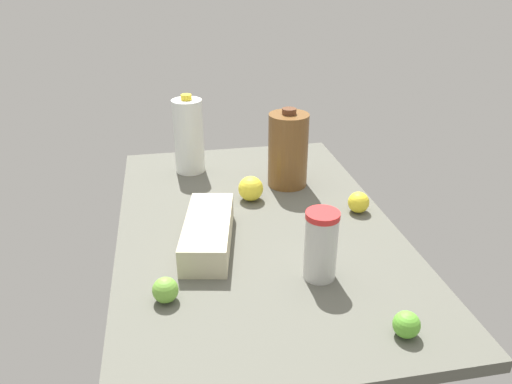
{
  "coord_description": "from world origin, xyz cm",
  "views": [
    {
      "loc": [
        120.14,
        -22.44,
        72.32
      ],
      "look_at": [
        0.0,
        0.0,
        13.0
      ],
      "focal_mm": 35.0,
      "sensor_mm": 36.0,
      "label": 1
    }
  ],
  "objects_px": {
    "egg_carton": "(208,232)",
    "lime_loose": "(165,290)",
    "lemon_near_front": "(359,202)",
    "lemon_beside_bowl": "(251,189)",
    "tumbler_cup": "(321,245)",
    "lime_far_back": "(406,325)",
    "chocolate_milk_jug": "(288,150)",
    "milk_jug": "(189,136)"
  },
  "relations": [
    {
      "from": "chocolate_milk_jug",
      "to": "milk_jug",
      "type": "relative_size",
      "value": 0.95
    },
    {
      "from": "chocolate_milk_jug",
      "to": "lime_far_back",
      "type": "distance_m",
      "value": 0.75
    },
    {
      "from": "lime_far_back",
      "to": "lime_loose",
      "type": "bearing_deg",
      "value": -113.06
    },
    {
      "from": "lime_loose",
      "to": "lemon_beside_bowl",
      "type": "xyz_separation_m",
      "value": [
        -0.45,
        0.27,
        0.01
      ]
    },
    {
      "from": "lime_far_back",
      "to": "chocolate_milk_jug",
      "type": "bearing_deg",
      "value": -175.36
    },
    {
      "from": "lemon_near_front",
      "to": "lemon_beside_bowl",
      "type": "height_order",
      "value": "lemon_beside_bowl"
    },
    {
      "from": "tumbler_cup",
      "to": "milk_jug",
      "type": "relative_size",
      "value": 0.63
    },
    {
      "from": "chocolate_milk_jug",
      "to": "lemon_beside_bowl",
      "type": "relative_size",
      "value": 3.34
    },
    {
      "from": "chocolate_milk_jug",
      "to": "lime_loose",
      "type": "relative_size",
      "value": 4.45
    },
    {
      "from": "tumbler_cup",
      "to": "chocolate_milk_jug",
      "type": "distance_m",
      "value": 0.52
    },
    {
      "from": "chocolate_milk_jug",
      "to": "milk_jug",
      "type": "bearing_deg",
      "value": -119.36
    },
    {
      "from": "lemon_near_front",
      "to": "lemon_beside_bowl",
      "type": "bearing_deg",
      "value": -114.49
    },
    {
      "from": "chocolate_milk_jug",
      "to": "lemon_near_front",
      "type": "relative_size",
      "value": 4.11
    },
    {
      "from": "egg_carton",
      "to": "chocolate_milk_jug",
      "type": "bearing_deg",
      "value": 149.41
    },
    {
      "from": "milk_jug",
      "to": "egg_carton",
      "type": "xyz_separation_m",
      "value": [
        0.5,
        0.01,
        -0.09
      ]
    },
    {
      "from": "tumbler_cup",
      "to": "egg_carton",
      "type": "bearing_deg",
      "value": -127.89
    },
    {
      "from": "egg_carton",
      "to": "lime_loose",
      "type": "xyz_separation_m",
      "value": [
        0.22,
        -0.11,
        -0.01
      ]
    },
    {
      "from": "chocolate_milk_jug",
      "to": "tumbler_cup",
      "type": "bearing_deg",
      "value": -5.47
    },
    {
      "from": "tumbler_cup",
      "to": "lime_loose",
      "type": "distance_m",
      "value": 0.36
    },
    {
      "from": "lemon_near_front",
      "to": "lime_loose",
      "type": "distance_m",
      "value": 0.65
    },
    {
      "from": "tumbler_cup",
      "to": "lime_loose",
      "type": "xyz_separation_m",
      "value": [
        0.03,
        -0.36,
        -0.06
      ]
    },
    {
      "from": "egg_carton",
      "to": "lime_far_back",
      "type": "relative_size",
      "value": 5.63
    },
    {
      "from": "milk_jug",
      "to": "lemon_near_front",
      "type": "xyz_separation_m",
      "value": [
        0.4,
        0.46,
        -0.1
      ]
    },
    {
      "from": "lemon_beside_bowl",
      "to": "chocolate_milk_jug",
      "type": "bearing_deg",
      "value": 123.76
    },
    {
      "from": "milk_jug",
      "to": "egg_carton",
      "type": "distance_m",
      "value": 0.51
    },
    {
      "from": "tumbler_cup",
      "to": "chocolate_milk_jug",
      "type": "height_order",
      "value": "chocolate_milk_jug"
    },
    {
      "from": "tumbler_cup",
      "to": "milk_jug",
      "type": "height_order",
      "value": "milk_jug"
    },
    {
      "from": "chocolate_milk_jug",
      "to": "lemon_near_front",
      "type": "bearing_deg",
      "value": 34.91
    },
    {
      "from": "milk_jug",
      "to": "lime_far_back",
      "type": "bearing_deg",
      "value": 21.77
    },
    {
      "from": "lemon_near_front",
      "to": "lime_loose",
      "type": "relative_size",
      "value": 1.08
    },
    {
      "from": "egg_carton",
      "to": "milk_jug",
      "type": "bearing_deg",
      "value": -167.46
    },
    {
      "from": "tumbler_cup",
      "to": "lime_far_back",
      "type": "height_order",
      "value": "tumbler_cup"
    },
    {
      "from": "chocolate_milk_jug",
      "to": "lime_far_back",
      "type": "xyz_separation_m",
      "value": [
        0.74,
        0.06,
        -0.09
      ]
    },
    {
      "from": "chocolate_milk_jug",
      "to": "lime_loose",
      "type": "height_order",
      "value": "chocolate_milk_jug"
    },
    {
      "from": "lime_far_back",
      "to": "lime_loose",
      "type": "distance_m",
      "value": 0.51
    },
    {
      "from": "tumbler_cup",
      "to": "lemon_beside_bowl",
      "type": "xyz_separation_m",
      "value": [
        -0.42,
        -0.09,
        -0.05
      ]
    },
    {
      "from": "milk_jug",
      "to": "egg_carton",
      "type": "bearing_deg",
      "value": 1.49
    },
    {
      "from": "tumbler_cup",
      "to": "milk_jug",
      "type": "xyz_separation_m",
      "value": [
        -0.69,
        -0.26,
        0.04
      ]
    },
    {
      "from": "milk_jug",
      "to": "egg_carton",
      "type": "relative_size",
      "value": 0.87
    },
    {
      "from": "chocolate_milk_jug",
      "to": "lemon_near_front",
      "type": "distance_m",
      "value": 0.29
    },
    {
      "from": "lime_far_back",
      "to": "lime_loose",
      "type": "relative_size",
      "value": 0.95
    },
    {
      "from": "egg_carton",
      "to": "lemon_near_front",
      "type": "xyz_separation_m",
      "value": [
        -0.1,
        0.45,
        -0.01
      ]
    }
  ]
}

